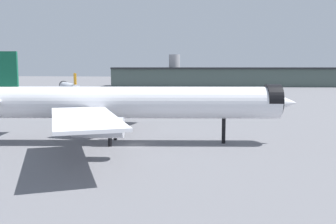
{
  "coord_description": "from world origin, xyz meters",
  "views": [
    {
      "loc": [
        15.63,
        -66.97,
        14.45
      ],
      "look_at": [
        5.79,
        2.52,
        5.93
      ],
      "focal_mm": 40.4,
      "sensor_mm": 36.0,
      "label": 1
    }
  ],
  "objects": [
    {
      "name": "airliner_near_gate",
      "position": [
        -2.23,
        1.51,
        7.57
      ],
      "size": [
        63.92,
        57.95,
        17.19
      ],
      "rotation": [
        0.0,
        0.0,
        0.13
      ],
      "color": "white",
      "rests_on": "ground"
    },
    {
      "name": "ground",
      "position": [
        0.0,
        0.0,
        0.0
      ],
      "size": [
        900.0,
        900.0,
        0.0
      ],
      "primitive_type": "plane",
      "color": "slate"
    },
    {
      "name": "airliner_far_taxiway",
      "position": [
        -49.34,
        88.41,
        5.16
      ],
      "size": [
        31.56,
        35.19,
        11.71
      ],
      "rotation": [
        0.0,
        0.0,
        2.13
      ],
      "color": "silver",
      "rests_on": "ground"
    },
    {
      "name": "terminal_building",
      "position": [
        29.12,
        211.34,
        6.98
      ],
      "size": [
        188.37,
        41.98,
        22.82
      ],
      "rotation": [
        0.0,
        0.0,
        0.09
      ],
      "color": "#475651",
      "rests_on": "ground"
    },
    {
      "name": "traffic_cone_wingtip",
      "position": [
        8.22,
        38.05,
        0.33
      ],
      "size": [
        0.54,
        0.54,
        0.67
      ],
      "primitive_type": "cone",
      "color": "#F2600C",
      "rests_on": "ground"
    }
  ]
}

